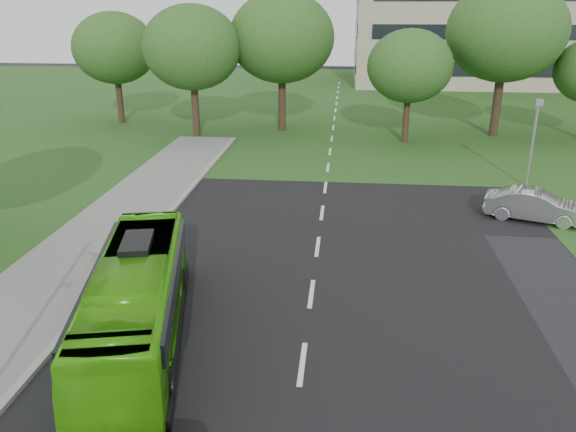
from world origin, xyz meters
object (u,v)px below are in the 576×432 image
at_px(tree_park_b, 282,38).
at_px(tree_park_f, 115,48).
at_px(tree_park_d, 506,31).
at_px(bus, 137,300).
at_px(tree_park_c, 410,66).
at_px(sedan, 535,205).
at_px(tree_park_a, 192,48).
at_px(camera_pole, 534,131).

height_order(tree_park_b, tree_park_f, tree_park_b).
distance_m(tree_park_d, bus, 34.56).
height_order(tree_park_c, tree_park_d, tree_park_d).
relative_size(tree_park_b, sedan, 2.38).
bearing_deg(tree_park_d, tree_park_c, -158.11).
bearing_deg(tree_park_b, tree_park_d, -1.80).
height_order(tree_park_d, bus, tree_park_d).
height_order(tree_park_a, tree_park_c, tree_park_a).
height_order(tree_park_d, tree_park_f, tree_park_d).
bearing_deg(tree_park_c, sedan, -74.21).
relative_size(tree_park_b, camera_pole, 2.20).
relative_size(tree_park_b, bus, 1.11).
relative_size(tree_park_c, sedan, 1.80).
bearing_deg(tree_park_d, sedan, -97.68).
relative_size(tree_park_a, tree_park_f, 1.06).
relative_size(tree_park_c, tree_park_d, 0.70).
xyz_separation_m(tree_park_c, camera_pole, (5.58, -10.16, -2.27)).
relative_size(tree_park_a, tree_park_d, 0.85).
xyz_separation_m(bus, sedan, (14.40, 11.30, -0.58)).
height_order(tree_park_d, camera_pole, tree_park_d).
distance_m(tree_park_c, camera_pole, 11.81).
bearing_deg(tree_park_f, tree_park_d, -3.91).
relative_size(tree_park_d, sedan, 2.55).
distance_m(tree_park_c, tree_park_d, 7.69).
height_order(sedan, camera_pole, camera_pole).
xyz_separation_m(tree_park_f, camera_pole, (28.49, -14.94, -2.99)).
distance_m(bus, sedan, 18.31).
xyz_separation_m(tree_park_d, bus, (-16.86, -29.52, -6.21)).
bearing_deg(sedan, tree_park_f, 72.44).
height_order(tree_park_f, camera_pole, tree_park_f).
bearing_deg(bus, tree_park_f, 99.70).
bearing_deg(tree_park_a, tree_park_b, 23.52).
bearing_deg(tree_park_a, tree_park_c, -2.07).
distance_m(tree_park_f, bus, 34.41).
xyz_separation_m(tree_park_a, tree_park_b, (6.18, 2.69, 0.58)).
bearing_deg(camera_pole, tree_park_d, 67.38).
distance_m(tree_park_b, tree_park_f, 13.80).
relative_size(tree_park_d, bus, 1.19).
xyz_separation_m(tree_park_b, bus, (-0.80, -30.02, -5.66)).
height_order(tree_park_a, bus, tree_park_a).
bearing_deg(tree_park_d, tree_park_f, 176.09).
height_order(tree_park_b, bus, tree_park_b).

